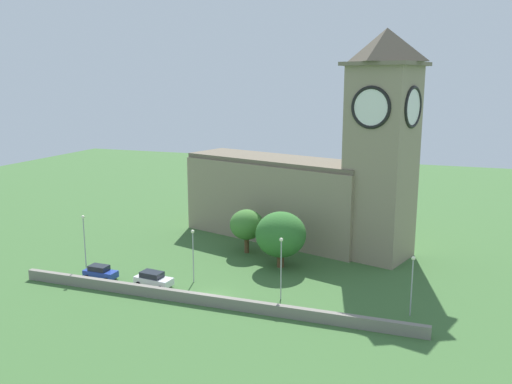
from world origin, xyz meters
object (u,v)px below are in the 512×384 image
at_px(streetlamp_west_mid, 193,247).
at_px(tree_by_tower, 281,235).
at_px(church, 312,180).
at_px(car_blue, 100,272).
at_px(streetlamp_west_end, 84,235).
at_px(car_white, 153,279).
at_px(streetlamp_east_mid, 412,276).
at_px(streetlamp_central, 281,259).
at_px(tree_riverside_east, 247,225).

xyz_separation_m(streetlamp_west_mid, tree_by_tower, (8.59, 9.07, -0.02)).
bearing_deg(church, car_blue, -131.81).
bearing_deg(tree_by_tower, streetlamp_west_end, -155.30).
bearing_deg(church, streetlamp_west_end, -137.42).
relative_size(car_white, tree_by_tower, 0.64).
distance_m(church, streetlamp_west_end, 33.88).
bearing_deg(church, tree_by_tower, -96.04).
height_order(streetlamp_west_mid, streetlamp_east_mid, streetlamp_west_mid).
relative_size(streetlamp_west_end, streetlamp_central, 1.05).
distance_m(streetlamp_central, streetlamp_east_mid, 14.42).
bearing_deg(streetlamp_east_mid, streetlamp_west_mid, 177.47).
height_order(car_white, streetlamp_central, streetlamp_central).
bearing_deg(streetlamp_east_mid, church, 126.61).
bearing_deg(tree_riverside_east, car_white, -110.39).
height_order(streetlamp_central, tree_riverside_east, streetlamp_central).
bearing_deg(tree_riverside_east, streetlamp_west_mid, -98.87).
xyz_separation_m(church, streetlamp_east_mid, (16.46, -22.15, -5.47)).
bearing_deg(streetlamp_west_mid, streetlamp_east_mid, -2.53).
height_order(tree_riverside_east, tree_by_tower, tree_by_tower).
bearing_deg(streetlamp_west_mid, streetlamp_central, -7.59).
bearing_deg(car_white, streetlamp_west_mid, 37.19).
bearing_deg(car_white, church, 60.02).
xyz_separation_m(streetlamp_central, tree_riverside_east, (-9.83, 14.93, -0.68)).
height_order(car_white, streetlamp_west_end, streetlamp_west_end).
bearing_deg(tree_riverside_east, streetlamp_west_end, -138.35).
distance_m(tree_riverside_east, tree_by_tower, 7.79).
distance_m(streetlamp_central, tree_by_tower, 11.17).
xyz_separation_m(streetlamp_central, streetlamp_east_mid, (14.40, 0.42, -0.40)).
xyz_separation_m(streetlamp_east_mid, tree_by_tower, (-17.72, 10.24, 0.04)).
xyz_separation_m(church, car_white, (-13.86, -24.03, -9.03)).
bearing_deg(car_white, car_blue, -179.71).
bearing_deg(church, tree_riverside_east, -135.47).
bearing_deg(streetlamp_central, tree_by_tower, 107.28).
distance_m(streetlamp_west_mid, streetlamp_east_mid, 26.34).
xyz_separation_m(car_white, streetlamp_east_mid, (30.32, 1.87, 3.56)).
relative_size(car_blue, tree_riverside_east, 0.68).
bearing_deg(streetlamp_central, streetlamp_west_end, -179.76).
height_order(church, streetlamp_east_mid, church).
relative_size(car_white, streetlamp_east_mid, 0.73).
bearing_deg(car_white, streetlamp_west_end, 172.95).
distance_m(church, streetlamp_west_mid, 23.81).
bearing_deg(streetlamp_west_end, car_white, -7.05).
xyz_separation_m(car_blue, streetlamp_west_end, (-3.16, 1.38, 4.21)).
relative_size(streetlamp_west_end, tree_riverside_east, 1.20).
distance_m(car_white, streetlamp_west_end, 11.68).
xyz_separation_m(car_blue, tree_by_tower, (20.27, 12.15, 3.63)).
bearing_deg(streetlamp_west_end, car_blue, -23.58).
bearing_deg(streetlamp_central, streetlamp_west_mid, 172.41).
xyz_separation_m(streetlamp_west_end, streetlamp_east_mid, (41.14, 0.53, -0.61)).
height_order(car_white, tree_by_tower, tree_by_tower).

